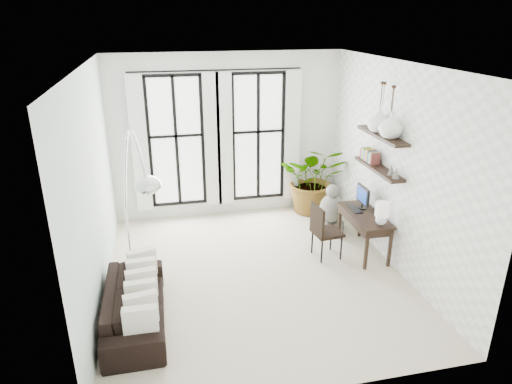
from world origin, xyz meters
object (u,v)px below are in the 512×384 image
object	(u,v)px
desk_chair	(323,228)
buddha	(331,211)
arc_lamp	(133,169)
plant	(314,178)
desk	(366,217)
sofa	(135,305)

from	to	relation	value
desk_chair	buddha	size ratio (longest dim) A/B	1.05
desk_chair	arc_lamp	world-z (taller)	arc_lamp
plant	desk_chair	world-z (taller)	plant
desk	buddha	bearing A→B (deg)	101.31
desk_chair	arc_lamp	xyz separation A→B (m)	(-2.90, -0.43, 1.38)
plant	buddha	distance (m)	0.95
sofa	arc_lamp	distance (m)	1.78
desk	buddha	distance (m)	1.08
sofa	buddha	xyz separation A→B (m)	(3.55, 2.11, 0.10)
arc_lamp	buddha	xyz separation A→B (m)	(3.44, 1.41, -1.54)
sofa	desk_chair	xyz separation A→B (m)	(3.00, 1.13, 0.26)
plant	buddha	xyz separation A→B (m)	(0.06, -0.89, -0.34)
buddha	desk_chair	bearing A→B (deg)	-118.87
sofa	arc_lamp	world-z (taller)	arc_lamp
arc_lamp	buddha	distance (m)	4.03
sofa	desk_chair	size ratio (longest dim) A/B	2.01
sofa	plant	world-z (taller)	plant
arc_lamp	sofa	bearing A→B (deg)	-98.32
sofa	desk_chair	bearing A→B (deg)	-68.92
sofa	plant	bearing A→B (deg)	-48.81
arc_lamp	desk_chair	bearing A→B (deg)	8.43
desk	desk_chair	distance (m)	0.76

